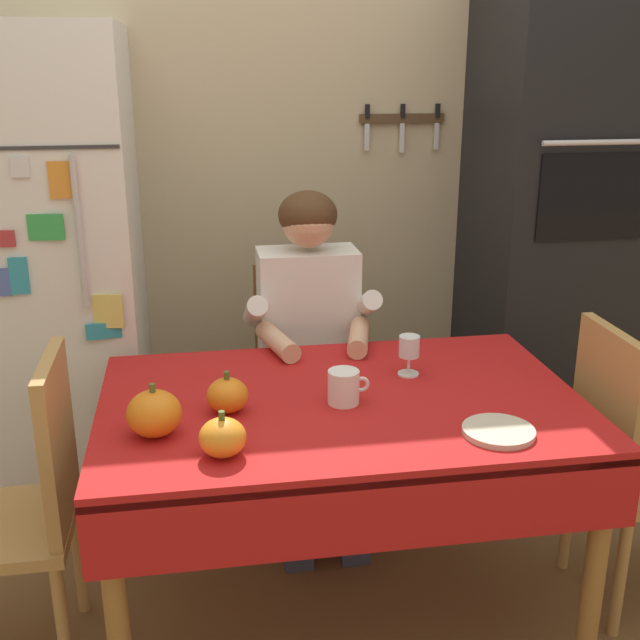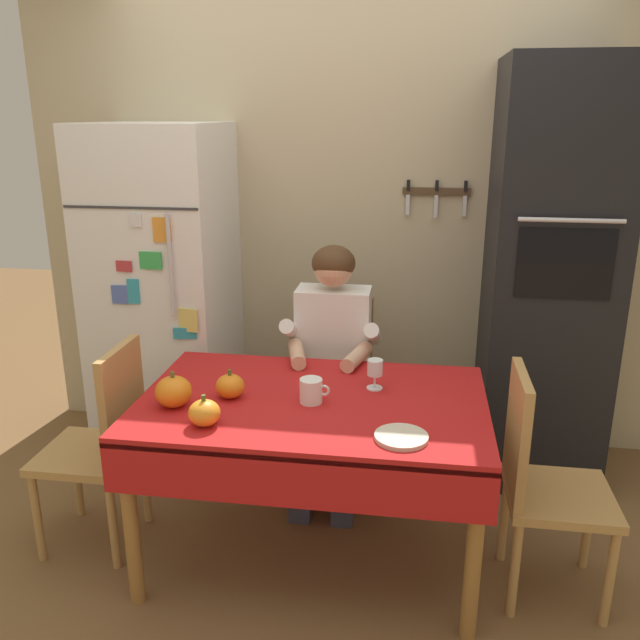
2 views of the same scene
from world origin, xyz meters
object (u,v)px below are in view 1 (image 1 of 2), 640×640
(chair_left_side, at_px, (27,501))
(pumpkin_large, at_px, (227,395))
(wall_oven, at_px, (552,221))
(chair_right_side, at_px, (631,457))
(pumpkin_small, at_px, (223,437))
(wine_glass, at_px, (409,349))
(chair_behind_person, at_px, (304,371))
(pumpkin_medium, at_px, (154,413))
(coffee_mug, at_px, (345,387))
(dining_table, at_px, (342,427))
(seated_person, at_px, (311,333))
(refrigerator, at_px, (46,281))
(serving_tray, at_px, (499,431))

(chair_left_side, xyz_separation_m, pumpkin_large, (0.57, 0.01, 0.28))
(wall_oven, relative_size, chair_right_side, 2.26)
(wall_oven, distance_m, pumpkin_small, 1.86)
(chair_right_side, height_order, wine_glass, chair_right_side)
(chair_behind_person, bearing_deg, pumpkin_medium, -119.83)
(coffee_mug, bearing_deg, dining_table, 111.15)
(wall_oven, xyz_separation_m, wine_glass, (-0.81, -0.76, -0.22))
(pumpkin_medium, bearing_deg, seated_person, 54.20)
(refrigerator, height_order, wall_oven, wall_oven)
(chair_right_side, height_order, pumpkin_large, chair_right_side)
(refrigerator, bearing_deg, pumpkin_medium, -67.36)
(wall_oven, height_order, seated_person, wall_oven)
(chair_left_side, height_order, pumpkin_large, chair_left_side)
(chair_right_side, bearing_deg, pumpkin_medium, -177.33)
(chair_right_side, bearing_deg, dining_table, 176.07)
(dining_table, relative_size, coffee_mug, 11.84)
(chair_behind_person, bearing_deg, chair_right_side, -43.50)
(chair_right_side, relative_size, serving_tray, 4.82)
(coffee_mug, relative_size, serving_tray, 0.61)
(coffee_mug, bearing_deg, pumpkin_medium, -167.74)
(pumpkin_large, height_order, pumpkin_small, same)
(wine_glass, distance_m, pumpkin_medium, 0.82)
(wall_oven, distance_m, seated_person, 1.14)
(wall_oven, distance_m, chair_right_side, 1.13)
(chair_right_side, distance_m, pumpkin_large, 1.26)
(chair_left_side, distance_m, pumpkin_small, 0.66)
(refrigerator, relative_size, serving_tray, 9.34)
(wine_glass, bearing_deg, pumpkin_small, -144.22)
(chair_behind_person, distance_m, chair_left_side, 1.21)
(refrigerator, relative_size, chair_left_side, 1.94)
(serving_tray, bearing_deg, wall_oven, 60.28)
(seated_person, bearing_deg, pumpkin_medium, -125.80)
(dining_table, bearing_deg, wine_glass, 33.69)
(wine_glass, height_order, pumpkin_small, wine_glass)
(chair_behind_person, distance_m, pumpkin_small, 1.16)
(seated_person, height_order, pumpkin_large, seated_person)
(dining_table, bearing_deg, wall_oven, 41.31)
(refrigerator, bearing_deg, wine_glass, -31.21)
(wall_oven, xyz_separation_m, chair_left_side, (-1.95, -0.94, -0.54))
(seated_person, bearing_deg, pumpkin_small, -112.23)
(pumpkin_small, bearing_deg, wall_oven, 40.29)
(refrigerator, xyz_separation_m, wall_oven, (2.00, 0.04, 0.15))
(chair_left_side, height_order, pumpkin_medium, chair_left_side)
(pumpkin_large, bearing_deg, dining_table, 2.59)
(dining_table, relative_size, chair_behind_person, 1.51)
(pumpkin_small, bearing_deg, wine_glass, 35.78)
(refrigerator, height_order, chair_left_side, refrigerator)
(wall_oven, bearing_deg, seated_person, -163.10)
(wall_oven, xyz_separation_m, pumpkin_small, (-1.41, -1.19, -0.26))
(coffee_mug, height_order, wine_glass, wine_glass)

